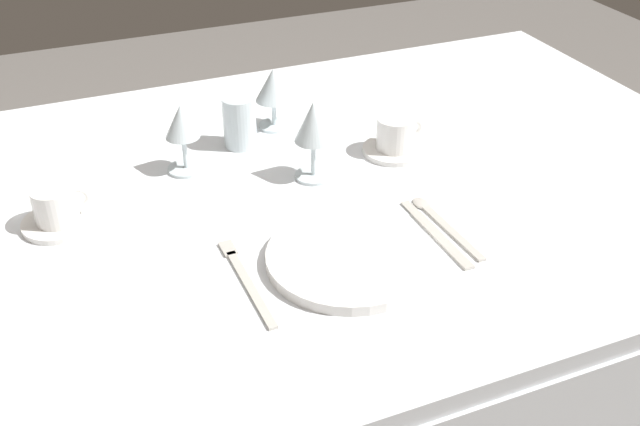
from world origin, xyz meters
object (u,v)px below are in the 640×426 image
coffee_cup_left (56,204)px  wine_glass_centre (313,126)px  drink_tumbler (240,125)px  dinner_plate (349,257)px  coffee_cup_right (396,133)px  wine_glass_left (182,127)px  wine_glass_right (273,88)px  spoon_soup (439,220)px  fork_outer (245,278)px  dinner_knife (437,235)px

coffee_cup_left → wine_glass_centre: size_ratio=0.62×
wine_glass_centre → drink_tumbler: size_ratio=1.48×
dinner_plate → coffee_cup_right: 0.38m
wine_glass_centre → wine_glass_left: (-0.21, 0.12, -0.01)m
wine_glass_right → dinner_plate: bearing=-95.8°
dinner_plate → wine_glass_left: wine_glass_left is taller
coffee_cup_right → wine_glass_right: size_ratio=0.75×
spoon_soup → wine_glass_right: wine_glass_right is taller
fork_outer → coffee_cup_right: 0.49m
coffee_cup_left → coffee_cup_right: size_ratio=0.98×
wine_glass_centre → wine_glass_right: wine_glass_centre is taller
coffee_cup_left → wine_glass_left: bearing=22.8°
spoon_soup → coffee_cup_right: coffee_cup_right is taller
coffee_cup_right → wine_glass_centre: size_ratio=0.63×
dinner_knife → coffee_cup_left: bearing=154.6°
wine_glass_centre → wine_glass_right: bearing=89.4°
coffee_cup_left → wine_glass_right: 0.51m
dinner_knife → wine_glass_left: size_ratio=1.57×
dinner_knife → wine_glass_right: wine_glass_right is taller
spoon_soup → drink_tumbler: bearing=120.4°
dinner_knife → drink_tumbler: bearing=115.4°
fork_outer → wine_glass_centre: size_ratio=1.49×
fork_outer → wine_glass_centre: (0.21, 0.25, 0.10)m
wine_glass_centre → wine_glass_left: 0.24m
dinner_plate → coffee_cup_left: bearing=145.5°
dinner_plate → drink_tumbler: drink_tumbler is taller
wine_glass_right → spoon_soup: bearing=-72.5°
coffee_cup_left → drink_tumbler: (0.37, 0.16, 0.00)m
coffee_cup_left → drink_tumbler: drink_tumbler is taller
fork_outer → drink_tumbler: bearing=73.5°
wine_glass_left → drink_tumbler: bearing=24.4°
dinner_knife → coffee_cup_left: coffee_cup_left is taller
fork_outer → wine_glass_left: size_ratio=1.70×
dinner_plate → wine_glass_centre: bearing=80.0°
spoon_soup → coffee_cup_left: coffee_cup_left is taller
dinner_plate → wine_glass_left: 0.43m
wine_glass_centre → drink_tumbler: wine_glass_centre is taller
coffee_cup_left → wine_glass_right: (0.46, 0.21, 0.05)m
coffee_cup_right → coffee_cup_left: bearing=-178.7°
dinner_knife → coffee_cup_right: coffee_cup_right is taller
wine_glass_right → drink_tumbler: size_ratio=1.25×
drink_tumbler → dinner_knife: bearing=-64.6°
coffee_cup_right → wine_glass_right: wine_glass_right is taller
fork_outer → coffee_cup_left: (-0.24, 0.26, 0.04)m
dinner_knife → wine_glass_left: 0.51m
coffee_cup_left → wine_glass_left: 0.27m
fork_outer → wine_glass_right: (0.21, 0.47, 0.09)m
wine_glass_right → coffee_cup_left: bearing=-155.3°
wine_glass_centre → wine_glass_right: 0.23m
spoon_soup → wine_glass_centre: bearing=123.1°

